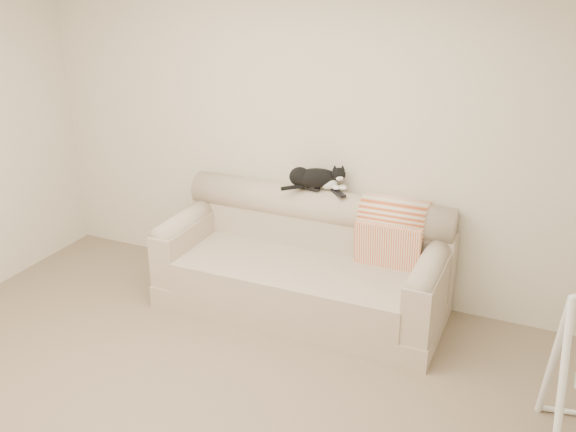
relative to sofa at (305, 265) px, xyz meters
The scene contains 7 objects.
ground_plane 1.65m from the sofa, 90.41° to the right, with size 5.00×5.00×0.00m, color brown.
room_shell 2.00m from the sofa, 90.41° to the right, with size 5.04×4.04×2.60m.
sofa is the anchor object (origin of this frame).
remote_a 0.61m from the sofa, 105.77° to the left, with size 0.19×0.07×0.03m.
remote_b 0.62m from the sofa, 48.65° to the left, with size 0.16×0.15×0.02m.
tuxedo_cat 0.69m from the sofa, 93.25° to the left, with size 0.48×0.35×0.20m.
throw_blanket 0.77m from the sofa, 19.91° to the left, with size 0.50×0.38×0.58m.
Camera 1 is at (1.71, -2.54, 2.61)m, focal length 40.00 mm.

